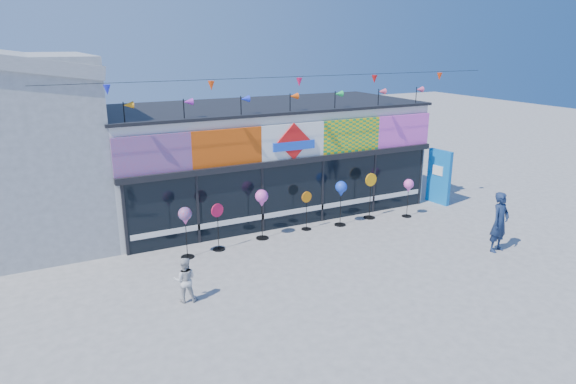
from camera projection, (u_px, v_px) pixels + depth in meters
ground at (345, 260)px, 15.60m from camera, size 80.00×80.00×0.00m
kite_shop at (263, 157)px, 20.09m from camera, size 16.00×5.70×5.31m
blue_sign at (439, 177)px, 20.83m from camera, size 0.30×1.12×2.21m
spinner_0 at (185, 218)px, 15.46m from camera, size 0.41×0.41×1.62m
spinner_1 at (218, 226)px, 16.17m from camera, size 0.43×0.39×1.54m
spinner_2 at (262, 200)px, 16.94m from camera, size 0.43×0.43×1.71m
spinner_3 at (307, 210)px, 17.95m from camera, size 0.39×0.36×1.40m
spinner_4 at (341, 190)px, 18.21m from camera, size 0.42×0.42×1.65m
spinner_5 at (370, 195)px, 19.08m from camera, size 0.49×0.44×1.73m
spinner_6 at (409, 187)px, 19.16m from camera, size 0.37×0.37×1.47m
adult_man at (500, 222)px, 16.05m from camera, size 0.77×0.58×1.93m
child at (185, 280)px, 13.00m from camera, size 0.65×0.50×1.19m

